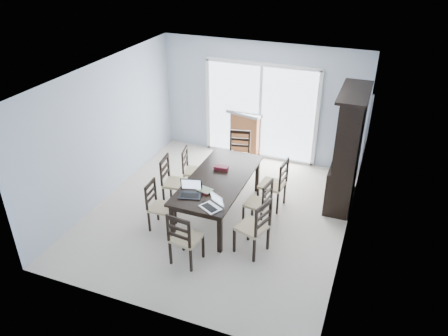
{
  "coord_description": "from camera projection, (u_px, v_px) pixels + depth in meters",
  "views": [
    {
      "loc": [
        2.49,
        -6.16,
        4.62
      ],
      "look_at": [
        0.1,
        0.0,
        0.97
      ],
      "focal_mm": 35.0,
      "sensor_mm": 36.0,
      "label": 1
    }
  ],
  "objects": [
    {
      "name": "back_wall",
      "position": [
        261.0,
        102.0,
        9.46
      ],
      "size": [
        4.5,
        0.02,
        2.6
      ],
      "primitive_type": "cube",
      "color": "#ADBACE",
      "rests_on": "floor"
    },
    {
      "name": "chair_right_near",
      "position": [
        257.0,
        222.0,
        6.78
      ],
      "size": [
        0.55,
        0.54,
        1.14
      ],
      "rotation": [
        0.0,
        0.0,
        1.27
      ],
      "color": "black",
      "rests_on": "floor"
    },
    {
      "name": "game_box",
      "position": [
        221.0,
        168.0,
        7.95
      ],
      "size": [
        0.27,
        0.15,
        0.06
      ],
      "primitive_type": "cube",
      "rotation": [
        0.0,
        0.0,
        0.08
      ],
      "color": "#53101C",
      "rests_on": "dining_table"
    },
    {
      "name": "cell_phone",
      "position": [
        206.0,
        202.0,
        7.0
      ],
      "size": [
        0.12,
        0.08,
        0.01
      ],
      "primitive_type": "cube",
      "rotation": [
        0.0,
        0.0,
        -0.37
      ],
      "color": "black",
      "rests_on": "dining_table"
    },
    {
      "name": "sliding_door",
      "position": [
        260.0,
        112.0,
        9.54
      ],
      "size": [
        2.52,
        0.05,
        2.18
      ],
      "color": "silver",
      "rests_on": "floor"
    },
    {
      "name": "dining_table",
      "position": [
        219.0,
        182.0,
        7.72
      ],
      "size": [
        1.0,
        2.2,
        0.75
      ],
      "color": "black",
      "rests_on": "floor"
    },
    {
      "name": "laptop_dark",
      "position": [
        190.0,
        193.0,
        7.14
      ],
      "size": [
        0.42,
        0.34,
        0.25
      ],
      "rotation": [
        0.0,
        0.0,
        0.26
      ],
      "color": "black",
      "rests_on": "dining_table"
    },
    {
      "name": "wall_left",
      "position": [
        106.0,
        131.0,
        8.13
      ],
      "size": [
        0.02,
        5.0,
        2.6
      ],
      "primitive_type": "cube",
      "color": "#ADBACE",
      "rests_on": "floor"
    },
    {
      "name": "ceiling",
      "position": [
        218.0,
        75.0,
        6.79
      ],
      "size": [
        5.0,
        5.0,
        0.0
      ],
      "primitive_type": "plane",
      "rotation": [
        3.14,
        0.0,
        0.0
      ],
      "color": "white",
      "rests_on": "back_wall"
    },
    {
      "name": "chair_left_near",
      "position": [
        157.0,
        201.0,
        7.43
      ],
      "size": [
        0.42,
        0.41,
        1.02
      ],
      "rotation": [
        0.0,
        0.0,
        -1.5
      ],
      "color": "black",
      "rests_on": "floor"
    },
    {
      "name": "book_stack",
      "position": [
        205.0,
        190.0,
        7.29
      ],
      "size": [
        0.27,
        0.23,
        0.04
      ],
      "rotation": [
        0.0,
        0.0,
        -0.37
      ],
      "color": "maroon",
      "rests_on": "dining_table"
    },
    {
      "name": "chair_right_mid",
      "position": [
        262.0,
        199.0,
        7.48
      ],
      "size": [
        0.45,
        0.44,
        1.02
      ],
      "rotation": [
        0.0,
        0.0,
        1.41
      ],
      "color": "black",
      "rests_on": "floor"
    },
    {
      "name": "china_hutch",
      "position": [
        347.0,
        151.0,
        7.91
      ],
      "size": [
        0.5,
        1.38,
        2.2
      ],
      "color": "black",
      "rests_on": "floor"
    },
    {
      "name": "chair_left_mid",
      "position": [
        171.0,
        176.0,
        8.07
      ],
      "size": [
        0.48,
        0.47,
        1.11
      ],
      "rotation": [
        0.0,
        0.0,
        -1.44
      ],
      "color": "black",
      "rests_on": "floor"
    },
    {
      "name": "hot_tub",
      "position": [
        242.0,
        117.0,
        10.77
      ],
      "size": [
        2.35,
        2.19,
        1.02
      ],
      "rotation": [
        0.0,
        0.0,
        -0.25
      ],
      "color": "brown",
      "rests_on": "balcony"
    },
    {
      "name": "railing",
      "position": [
        282.0,
        104.0,
        11.45
      ],
      "size": [
        4.5,
        0.06,
        1.1
      ],
      "primitive_type": "cube",
      "color": "#99999E",
      "rests_on": "balcony"
    },
    {
      "name": "chair_end_near",
      "position": [
        183.0,
        234.0,
        6.56
      ],
      "size": [
        0.45,
        0.46,
        1.09
      ],
      "rotation": [
        0.0,
        0.0,
        -0.11
      ],
      "color": "black",
      "rests_on": "floor"
    },
    {
      "name": "balcony",
      "position": [
        270.0,
        140.0,
        10.93
      ],
      "size": [
        4.5,
        2.0,
        0.1
      ],
      "primitive_type": "cube",
      "color": "gray",
      "rests_on": "ground"
    },
    {
      "name": "laptop_silver",
      "position": [
        210.0,
        205.0,
        6.83
      ],
      "size": [
        0.4,
        0.36,
        0.23
      ],
      "rotation": [
        0.0,
        0.0,
        -0.52
      ],
      "color": "silver",
      "rests_on": "dining_table"
    },
    {
      "name": "chair_left_far",
      "position": [
        190.0,
        165.0,
        8.53
      ],
      "size": [
        0.47,
        0.46,
        1.03
      ],
      "rotation": [
        0.0,
        0.0,
        -1.37
      ],
      "color": "black",
      "rests_on": "floor"
    },
    {
      "name": "chair_right_far",
      "position": [
        277.0,
        179.0,
        7.93
      ],
      "size": [
        0.48,
        0.47,
        1.14
      ],
      "rotation": [
        0.0,
        0.0,
        1.48
      ],
      "color": "black",
      "rests_on": "floor"
    },
    {
      "name": "wall_right",
      "position": [
        354.0,
        174.0,
        6.71
      ],
      "size": [
        0.02,
        5.0,
        2.6
      ],
      "primitive_type": "cube",
      "color": "#ADBACE",
      "rests_on": "floor"
    },
    {
      "name": "floor",
      "position": [
        219.0,
        213.0,
        8.05
      ],
      "size": [
        5.0,
        5.0,
        0.0
      ],
      "primitive_type": "plane",
      "color": "beige",
      "rests_on": "ground"
    },
    {
      "name": "chair_end_far",
      "position": [
        239.0,
        149.0,
        9.0
      ],
      "size": [
        0.51,
        0.52,
        1.14
      ],
      "rotation": [
        0.0,
        0.0,
        3.35
      ],
      "color": "black",
      "rests_on": "floor"
    }
  ]
}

